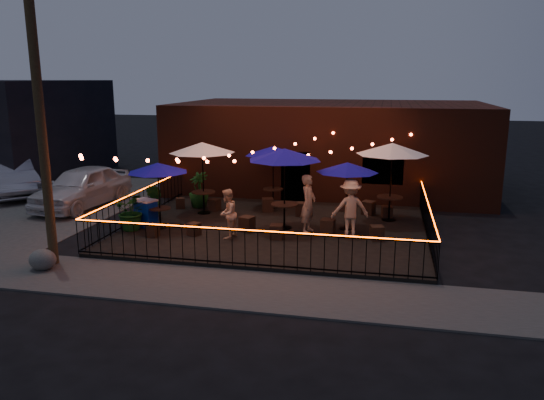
# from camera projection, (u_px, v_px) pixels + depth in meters

# --- Properties ---
(ground) EXTENTS (110.00, 110.00, 0.00)m
(ground) POSITION_uv_depth(u_px,v_px,m) (262.00, 249.00, 16.29)
(ground) COLOR black
(ground) RESTS_ON ground
(patio) EXTENTS (10.00, 8.00, 0.15)m
(patio) POSITION_uv_depth(u_px,v_px,m) (275.00, 229.00, 18.17)
(patio) COLOR black
(patio) RESTS_ON ground
(sidewalk) EXTENTS (18.00, 2.50, 0.05)m
(sidewalk) POSITION_uv_depth(u_px,v_px,m) (232.00, 288.00, 13.19)
(sidewalk) COLOR #3E3B39
(sidewalk) RESTS_ON ground
(parking_lot) EXTENTS (11.00, 12.00, 0.02)m
(parking_lot) POSITION_uv_depth(u_px,v_px,m) (10.00, 201.00, 22.56)
(parking_lot) COLOR #3E3B39
(parking_lot) RESTS_ON ground
(brick_building) EXTENTS (14.00, 8.00, 4.00)m
(brick_building) POSITION_uv_depth(u_px,v_px,m) (331.00, 145.00, 25.14)
(brick_building) COLOR #3D1C10
(brick_building) RESTS_ON ground
(utility_pole) EXTENTS (0.26, 0.26, 8.00)m
(utility_pole) POSITION_uv_depth(u_px,v_px,m) (41.00, 122.00, 14.02)
(utility_pole) COLOR #382717
(utility_pole) RESTS_ON ground
(fence_front) EXTENTS (10.00, 0.04, 1.04)m
(fence_front) POSITION_uv_depth(u_px,v_px,m) (245.00, 248.00, 14.23)
(fence_front) COLOR black
(fence_front) RESTS_ON patio
(fence_left) EXTENTS (0.04, 8.00, 1.04)m
(fence_left) POSITION_uv_depth(u_px,v_px,m) (140.00, 205.00, 19.07)
(fence_left) COLOR black
(fence_left) RESTS_ON patio
(fence_right) EXTENTS (0.04, 8.00, 1.04)m
(fence_right) POSITION_uv_depth(u_px,v_px,m) (428.00, 220.00, 17.01)
(fence_right) COLOR black
(fence_right) RESTS_ON patio
(festoon_lights) EXTENTS (10.02, 8.72, 1.32)m
(festoon_lights) POSITION_uv_depth(u_px,v_px,m) (244.00, 159.00, 17.55)
(festoon_lights) COLOR #FF4A29
(festoon_lights) RESTS_ON ground
(cafe_table_0) EXTENTS (2.05, 2.05, 2.24)m
(cafe_table_0) POSITION_uv_depth(u_px,v_px,m) (158.00, 169.00, 17.58)
(cafe_table_0) COLOR black
(cafe_table_0) RESTS_ON patio
(cafe_table_1) EXTENTS (3.17, 3.17, 2.68)m
(cafe_table_1) POSITION_uv_depth(u_px,v_px,m) (202.00, 149.00, 19.44)
(cafe_table_1) COLOR black
(cafe_table_1) RESTS_ON patio
(cafe_table_2) EXTENTS (2.74, 2.74, 2.72)m
(cafe_table_2) POSITION_uv_depth(u_px,v_px,m) (285.00, 156.00, 17.44)
(cafe_table_2) COLOR black
(cafe_table_2) RESTS_ON patio
(cafe_table_3) EXTENTS (2.79, 2.79, 2.42)m
(cafe_table_3) POSITION_uv_depth(u_px,v_px,m) (273.00, 152.00, 20.40)
(cafe_table_3) COLOR black
(cafe_table_3) RESTS_ON patio
(cafe_table_4) EXTENTS (2.11, 2.11, 2.28)m
(cafe_table_4) POSITION_uv_depth(u_px,v_px,m) (347.00, 168.00, 17.43)
(cafe_table_4) COLOR black
(cafe_table_4) RESTS_ON patio
(cafe_table_5) EXTENTS (2.73, 2.73, 2.78)m
(cafe_table_5) POSITION_uv_depth(u_px,v_px,m) (392.00, 150.00, 18.44)
(cafe_table_5) COLOR black
(cafe_table_5) RESTS_ON patio
(bistro_chair_0) EXTENTS (0.38, 0.38, 0.41)m
(bistro_chair_0) POSITION_uv_depth(u_px,v_px,m) (153.00, 230.00, 17.01)
(bistro_chair_0) COLOR black
(bistro_chair_0) RESTS_ON patio
(bistro_chair_1) EXTENTS (0.46, 0.46, 0.41)m
(bistro_chair_1) POSITION_uv_depth(u_px,v_px,m) (194.00, 229.00, 17.14)
(bistro_chair_1) COLOR black
(bistro_chair_1) RESTS_ON patio
(bistro_chair_2) EXTENTS (0.45, 0.45, 0.40)m
(bistro_chair_2) POSITION_uv_depth(u_px,v_px,m) (180.00, 203.00, 20.72)
(bistro_chair_2) COLOR black
(bistro_chair_2) RESTS_ON patio
(bistro_chair_3) EXTENTS (0.46, 0.46, 0.45)m
(bistro_chair_3) POSITION_uv_depth(u_px,v_px,m) (214.00, 205.00, 20.35)
(bistro_chair_3) COLOR black
(bistro_chair_3) RESTS_ON patio
(bistro_chair_4) EXTENTS (0.53, 0.53, 0.50)m
(bistro_chair_4) POSITION_uv_depth(u_px,v_px,m) (247.00, 224.00, 17.61)
(bistro_chair_4) COLOR black
(bistro_chair_4) RESTS_ON patio
(bistro_chair_5) EXTENTS (0.42, 0.42, 0.46)m
(bistro_chair_5) POSITION_uv_depth(u_px,v_px,m) (276.00, 232.00, 16.76)
(bistro_chair_5) COLOR black
(bistro_chair_5) RESTS_ON patio
(bistro_chair_6) EXTENTS (0.52, 0.52, 0.50)m
(bistro_chair_6) POSITION_uv_depth(u_px,v_px,m) (268.00, 205.00, 20.24)
(bistro_chair_6) COLOR black
(bistro_chair_6) RESTS_ON patio
(bistro_chair_7) EXTENTS (0.41, 0.41, 0.49)m
(bistro_chair_7) POSITION_uv_depth(u_px,v_px,m) (302.00, 209.00, 19.59)
(bistro_chair_7) COLOR black
(bistro_chair_7) RESTS_ON patio
(bistro_chair_8) EXTENTS (0.47, 0.47, 0.51)m
(bistro_chair_8) POSITION_uv_depth(u_px,v_px,m) (328.00, 227.00, 17.23)
(bistro_chair_8) COLOR black
(bistro_chair_8) RESTS_ON patio
(bistro_chair_9) EXTENTS (0.48, 0.48, 0.46)m
(bistro_chair_9) POSITION_uv_depth(u_px,v_px,m) (377.00, 233.00, 16.62)
(bistro_chair_9) COLOR black
(bistro_chair_9) RESTS_ON patio
(bistro_chair_10) EXTENTS (0.54, 0.54, 0.50)m
(bistro_chair_10) POSITION_uv_depth(u_px,v_px,m) (368.00, 208.00, 19.78)
(bistro_chair_10) COLOR black
(bistro_chair_10) RESTS_ON patio
(bistro_chair_11) EXTENTS (0.43, 0.43, 0.44)m
(bistro_chair_11) POSITION_uv_depth(u_px,v_px,m) (387.00, 212.00, 19.24)
(bistro_chair_11) COLOR black
(bistro_chair_11) RESTS_ON patio
(patron_a) EXTENTS (0.60, 0.78, 1.92)m
(patron_a) POSITION_uv_depth(u_px,v_px,m) (308.00, 204.00, 17.36)
(patron_a) COLOR #DCA48F
(patron_a) RESTS_ON patio
(patron_b) EXTENTS (0.70, 0.84, 1.58)m
(patron_b) POSITION_uv_depth(u_px,v_px,m) (227.00, 214.00, 16.75)
(patron_b) COLOR #DEA88C
(patron_b) RESTS_ON patio
(patron_c) EXTENTS (1.35, 1.01, 1.86)m
(patron_c) POSITION_uv_depth(u_px,v_px,m) (350.00, 208.00, 16.90)
(patron_c) COLOR tan
(patron_c) RESTS_ON patio
(potted_shrub_a) EXTENTS (1.23, 1.08, 1.31)m
(potted_shrub_a) POSITION_uv_depth(u_px,v_px,m) (132.00, 211.00, 17.65)
(potted_shrub_a) COLOR #1B3F14
(potted_shrub_a) RESTS_ON patio
(potted_shrub_b) EXTENTS (0.83, 0.77, 1.22)m
(potted_shrub_b) POSITION_uv_depth(u_px,v_px,m) (154.00, 201.00, 19.30)
(potted_shrub_b) COLOR #113912
(potted_shrub_b) RESTS_ON patio
(potted_shrub_c) EXTENTS (1.01, 1.01, 1.39)m
(potted_shrub_c) POSITION_uv_depth(u_px,v_px,m) (199.00, 190.00, 20.79)
(potted_shrub_c) COLOR #13380C
(potted_shrub_c) RESTS_ON patio
(cooler) EXTENTS (0.86, 0.74, 0.95)m
(cooler) POSITION_uv_depth(u_px,v_px,m) (146.00, 213.00, 18.09)
(cooler) COLOR #0726A1
(cooler) RESTS_ON patio
(boulder) EXTENTS (0.98, 0.90, 0.64)m
(boulder) POSITION_uv_depth(u_px,v_px,m) (43.00, 260.00, 14.38)
(boulder) COLOR #4C4C47
(boulder) RESTS_ON ground
(car_white) EXTENTS (2.40, 5.04, 1.66)m
(car_white) POSITION_uv_depth(u_px,v_px,m) (82.00, 187.00, 21.42)
(car_white) COLOR silver
(car_white) RESTS_ON ground
(car_silver) EXTENTS (5.06, 4.92, 1.72)m
(car_silver) POSITION_uv_depth(u_px,v_px,m) (9.00, 176.00, 23.64)
(car_silver) COLOR #94939A
(car_silver) RESTS_ON ground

